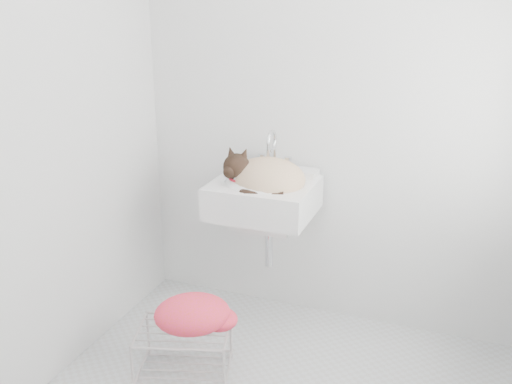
% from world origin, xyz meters
% --- Properties ---
extents(back_wall, '(2.20, 0.02, 2.50)m').
position_xyz_m(back_wall, '(0.00, 1.00, 1.25)').
color(back_wall, silver).
rests_on(back_wall, ground).
extents(left_wall, '(0.02, 2.00, 2.50)m').
position_xyz_m(left_wall, '(-1.10, 0.00, 1.25)').
color(left_wall, silver).
rests_on(left_wall, ground).
extents(sink, '(0.53, 0.46, 0.21)m').
position_xyz_m(sink, '(-0.31, 0.74, 0.85)').
color(sink, white).
rests_on(sink, back_wall).
extents(faucet, '(0.19, 0.13, 0.19)m').
position_xyz_m(faucet, '(-0.31, 0.92, 0.99)').
color(faucet, silver).
rests_on(faucet, sink).
extents(cat, '(0.42, 0.33, 0.26)m').
position_xyz_m(cat, '(-0.30, 0.72, 0.89)').
color(cat, '#CDA98A').
rests_on(cat, sink).
extents(wire_rack, '(0.50, 0.42, 0.26)m').
position_xyz_m(wire_rack, '(-0.51, 0.16, 0.15)').
color(wire_rack, beige).
rests_on(wire_rack, floor).
extents(towel, '(0.45, 0.41, 0.15)m').
position_xyz_m(towel, '(-0.47, 0.19, 0.29)').
color(towel, '#CE4300').
rests_on(towel, wire_rack).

